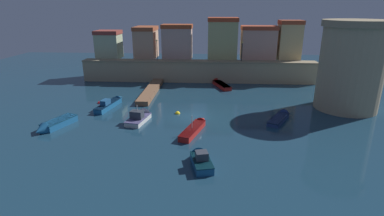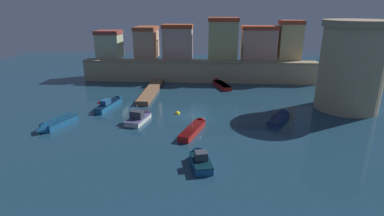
{
  "view_description": "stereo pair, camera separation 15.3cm",
  "coord_description": "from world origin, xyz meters",
  "px_view_note": "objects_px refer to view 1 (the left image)",
  "views": [
    {
      "loc": [
        2.27,
        -35.32,
        13.15
      ],
      "look_at": [
        0.0,
        0.61,
        0.93
      ],
      "focal_mm": 28.22,
      "sensor_mm": 36.0,
      "label": 1
    },
    {
      "loc": [
        2.42,
        -35.31,
        13.15
      ],
      "look_at": [
        0.0,
        0.61,
        0.93
      ],
      "focal_mm": 28.22,
      "sensor_mm": 36.0,
      "label": 2
    }
  ],
  "objects_px": {
    "quay_lamp_1": "(242,48)",
    "mooring_buoy_1": "(99,103)",
    "moored_boat_1": "(220,84)",
    "quay_lamp_0": "(157,47)",
    "moored_boat_4": "(141,117)",
    "moored_boat_6": "(111,103)",
    "moored_boat_3": "(200,159)",
    "moored_boat_5": "(281,117)",
    "moored_boat_0": "(195,127)",
    "mooring_buoy_0": "(178,114)",
    "moored_boat_2": "(54,125)",
    "fortress_tower": "(351,66)"
  },
  "relations": [
    {
      "from": "moored_boat_0",
      "to": "moored_boat_5",
      "type": "height_order",
      "value": "moored_boat_0"
    },
    {
      "from": "moored_boat_5",
      "to": "moored_boat_6",
      "type": "height_order",
      "value": "moored_boat_6"
    },
    {
      "from": "moored_boat_3",
      "to": "moored_boat_5",
      "type": "distance_m",
      "value": 15.09
    },
    {
      "from": "fortress_tower",
      "to": "quay_lamp_1",
      "type": "xyz_separation_m",
      "value": [
        -12.72,
        13.99,
        0.3
      ]
    },
    {
      "from": "quay_lamp_1",
      "to": "moored_boat_6",
      "type": "height_order",
      "value": "quay_lamp_1"
    },
    {
      "from": "moored_boat_5",
      "to": "moored_boat_2",
      "type": "bearing_deg",
      "value": 128.59
    },
    {
      "from": "moored_boat_5",
      "to": "mooring_buoy_0",
      "type": "height_order",
      "value": "moored_boat_5"
    },
    {
      "from": "moored_boat_2",
      "to": "moored_boat_5",
      "type": "distance_m",
      "value": 26.72
    },
    {
      "from": "quay_lamp_1",
      "to": "moored_boat_2",
      "type": "distance_m",
      "value": 33.24
    },
    {
      "from": "mooring_buoy_0",
      "to": "moored_boat_5",
      "type": "bearing_deg",
      "value": -4.52
    },
    {
      "from": "moored_boat_0",
      "to": "moored_boat_6",
      "type": "xyz_separation_m",
      "value": [
        -12.07,
        7.68,
        0.09
      ]
    },
    {
      "from": "moored_boat_3",
      "to": "moored_boat_4",
      "type": "xyz_separation_m",
      "value": [
        -7.6,
        10.28,
        -0.04
      ]
    },
    {
      "from": "quay_lamp_1",
      "to": "mooring_buoy_1",
      "type": "relative_size",
      "value": 6.09
    },
    {
      "from": "quay_lamp_0",
      "to": "mooring_buoy_0",
      "type": "xyz_separation_m",
      "value": [
        5.53,
        -17.59,
        -6.24
      ]
    },
    {
      "from": "quay_lamp_1",
      "to": "moored_boat_2",
      "type": "bearing_deg",
      "value": -134.62
    },
    {
      "from": "fortress_tower",
      "to": "quay_lamp_1",
      "type": "height_order",
      "value": "fortress_tower"
    },
    {
      "from": "moored_boat_2",
      "to": "mooring_buoy_1",
      "type": "distance_m",
      "value": 9.54
    },
    {
      "from": "moored_boat_4",
      "to": "mooring_buoy_1",
      "type": "xyz_separation_m",
      "value": [
        -7.38,
        6.13,
        -0.43
      ]
    },
    {
      "from": "moored_boat_5",
      "to": "mooring_buoy_1",
      "type": "height_order",
      "value": "moored_boat_5"
    },
    {
      "from": "quay_lamp_0",
      "to": "moored_boat_4",
      "type": "xyz_separation_m",
      "value": [
        1.33,
        -20.08,
        -5.81
      ]
    },
    {
      "from": "quay_lamp_1",
      "to": "quay_lamp_0",
      "type": "bearing_deg",
      "value": -180.0
    },
    {
      "from": "moored_boat_4",
      "to": "mooring_buoy_1",
      "type": "height_order",
      "value": "moored_boat_4"
    },
    {
      "from": "moored_boat_2",
      "to": "moored_boat_1",
      "type": "bearing_deg",
      "value": 156.79
    },
    {
      "from": "moored_boat_0",
      "to": "moored_boat_5",
      "type": "bearing_deg",
      "value": -50.2
    },
    {
      "from": "quay_lamp_1",
      "to": "moored_boat_0",
      "type": "height_order",
      "value": "quay_lamp_1"
    },
    {
      "from": "fortress_tower",
      "to": "quay_lamp_0",
      "type": "distance_m",
      "value": 31.13
    },
    {
      "from": "moored_boat_2",
      "to": "moored_boat_4",
      "type": "relative_size",
      "value": 1.08
    },
    {
      "from": "moored_boat_3",
      "to": "moored_boat_1",
      "type": "bearing_deg",
      "value": -18.06
    },
    {
      "from": "moored_boat_0",
      "to": "moored_boat_4",
      "type": "xyz_separation_m",
      "value": [
        -6.77,
        2.83,
        0.07
      ]
    },
    {
      "from": "moored_boat_5",
      "to": "mooring_buoy_1",
      "type": "relative_size",
      "value": 10.31
    },
    {
      "from": "moored_boat_1",
      "to": "moored_boat_4",
      "type": "height_order",
      "value": "moored_boat_4"
    },
    {
      "from": "moored_boat_6",
      "to": "moored_boat_0",
      "type": "bearing_deg",
      "value": -112.3
    },
    {
      "from": "quay_lamp_0",
      "to": "moored_boat_3",
      "type": "xyz_separation_m",
      "value": [
        8.93,
        -30.36,
        -5.77
      ]
    },
    {
      "from": "fortress_tower",
      "to": "quay_lamp_0",
      "type": "relative_size",
      "value": 3.18
    },
    {
      "from": "mooring_buoy_0",
      "to": "quay_lamp_1",
      "type": "bearing_deg",
      "value": 61.46
    },
    {
      "from": "fortress_tower",
      "to": "moored_boat_1",
      "type": "distance_m",
      "value": 20.72
    },
    {
      "from": "fortress_tower",
      "to": "moored_boat_6",
      "type": "distance_m",
      "value": 32.25
    },
    {
      "from": "moored_boat_5",
      "to": "moored_boat_6",
      "type": "xyz_separation_m",
      "value": [
        -22.36,
        3.38,
        0.18
      ]
    },
    {
      "from": "moored_boat_6",
      "to": "moored_boat_3",
      "type": "bearing_deg",
      "value": -129.39
    },
    {
      "from": "quay_lamp_0",
      "to": "moored_boat_0",
      "type": "height_order",
      "value": "quay_lamp_0"
    },
    {
      "from": "fortress_tower",
      "to": "mooring_buoy_1",
      "type": "relative_size",
      "value": 20.5
    },
    {
      "from": "moored_boat_1",
      "to": "quay_lamp_0",
      "type": "bearing_deg",
      "value": 56.52
    },
    {
      "from": "moored_boat_1",
      "to": "moored_boat_2",
      "type": "xyz_separation_m",
      "value": [
        -19.15,
        -20.49,
        0.09
      ]
    },
    {
      "from": "fortress_tower",
      "to": "moored_boat_0",
      "type": "xyz_separation_m",
      "value": [
        -19.71,
        -8.92,
        -5.47
      ]
    },
    {
      "from": "moored_boat_0",
      "to": "mooring_buoy_1",
      "type": "xyz_separation_m",
      "value": [
        -14.16,
        8.95,
        -0.36
      ]
    },
    {
      "from": "mooring_buoy_0",
      "to": "moored_boat_0",
      "type": "bearing_deg",
      "value": -64.16
    },
    {
      "from": "mooring_buoy_0",
      "to": "mooring_buoy_1",
      "type": "distance_m",
      "value": 12.14
    },
    {
      "from": "moored_boat_0",
      "to": "moored_boat_5",
      "type": "distance_m",
      "value": 11.16
    },
    {
      "from": "moored_boat_4",
      "to": "mooring_buoy_1",
      "type": "distance_m",
      "value": 9.6
    },
    {
      "from": "moored_boat_6",
      "to": "moored_boat_4",
      "type": "bearing_deg",
      "value": -122.35
    }
  ]
}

